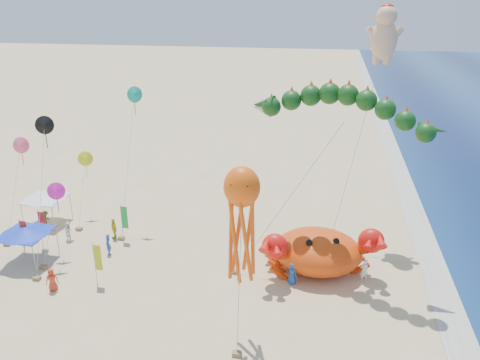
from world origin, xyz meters
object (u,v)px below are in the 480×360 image
at_px(octopus_kite, 242,215).
at_px(cherub_kite, 384,33).
at_px(crab_inflatable, 318,250).
at_px(canopy_white, 45,196).
at_px(dragon_kite, 342,113).
at_px(canopy_blue, 25,231).

bearing_deg(octopus_kite, cherub_kite, 62.97).
distance_m(crab_inflatable, canopy_white, 23.57).
relative_size(dragon_kite, cherub_kite, 0.71).
bearing_deg(crab_inflatable, cherub_kite, 63.42).
height_order(cherub_kite, canopy_white, cherub_kite).
xyz_separation_m(crab_inflatable, dragon_kite, (0.93, 0.52, 9.81)).
bearing_deg(crab_inflatable, dragon_kite, 29.22).
bearing_deg(dragon_kite, canopy_blue, -171.70).
height_order(crab_inflatable, canopy_white, crab_inflatable).
xyz_separation_m(crab_inflatable, canopy_white, (-23.31, 3.40, 0.81)).
relative_size(dragon_kite, canopy_white, 3.76).
distance_m(octopus_kite, canopy_white, 22.87).
height_order(dragon_kite, canopy_blue, dragon_kite).
relative_size(crab_inflatable, canopy_white, 2.49).
relative_size(octopus_kite, canopy_blue, 2.93).
xyz_separation_m(canopy_blue, canopy_white, (-2.25, 6.08, -0.00)).
bearing_deg(dragon_kite, canopy_white, 173.24).
height_order(crab_inflatable, octopus_kite, octopus_kite).
distance_m(dragon_kite, canopy_white, 26.02).
relative_size(crab_inflatable, octopus_kite, 0.82).
xyz_separation_m(crab_inflatable, octopus_kite, (-4.00, -7.69, 6.01)).
bearing_deg(octopus_kite, crab_inflatable, 62.54).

